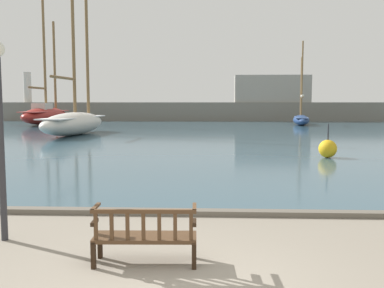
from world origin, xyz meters
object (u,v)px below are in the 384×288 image
park_bench (145,235)px  sailboat_mid_port (74,121)px  sailboat_outer_port (301,118)px  lamp_post (0,119)px  sailboat_centre_channel (45,114)px  channel_buoy (328,149)px

park_bench → sailboat_mid_port: bearing=110.1°
park_bench → sailboat_outer_port: (10.76, 40.31, 0.32)m
lamp_post → park_bench: bearing=-20.9°
sailboat_mid_port → lamp_post: (6.49, -24.16, 1.10)m
sailboat_mid_port → sailboat_centre_channel: 16.87m
sailboat_mid_port → sailboat_centre_channel: sailboat_centre_channel is taller
sailboat_centre_channel → lamp_post: size_ratio=3.92×
sailboat_mid_port → channel_buoy: size_ratio=9.09×
sailboat_outer_port → lamp_post: (-13.52, -39.26, 1.43)m
channel_buoy → sailboat_centre_channel: bearing=130.5°
sailboat_mid_port → channel_buoy: sailboat_mid_port is taller
park_bench → channel_buoy: 13.99m
park_bench → channel_buoy: channel_buoy is taller
sailboat_centre_channel → sailboat_mid_port: bearing=-61.6°
park_bench → lamp_post: (-2.76, 1.05, 1.75)m
sailboat_outer_port → sailboat_centre_channel: 28.05m
park_bench → sailboat_centre_channel: 43.63m
sailboat_mid_port → sailboat_outer_port: bearing=37.0°
park_bench → lamp_post: lamp_post is taller
sailboat_mid_port → sailboat_outer_port: 25.07m
sailboat_outer_port → lamp_post: size_ratio=2.49×
channel_buoy → sailboat_outer_port: bearing=80.6°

